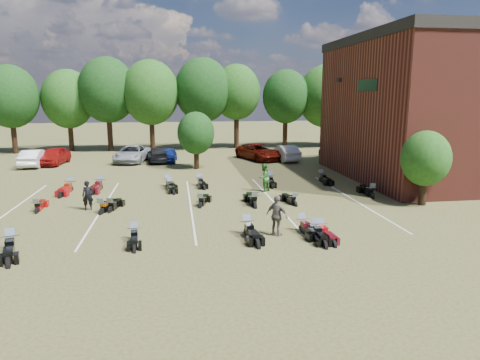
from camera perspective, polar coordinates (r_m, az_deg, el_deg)
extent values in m
plane|color=brown|center=(22.78, 1.24, -4.94)|extent=(160.00, 160.00, 0.00)
imported|color=maroon|center=(43.08, -23.56, 2.96)|extent=(2.40, 4.85, 1.59)
imported|color=silver|center=(42.70, -25.73, 2.67)|extent=(1.69, 4.67, 1.53)
imported|color=#979A9F|center=(42.32, -14.17, 3.42)|extent=(3.55, 6.01, 1.57)
imported|color=black|center=(41.73, -10.97, 3.30)|extent=(2.37, 4.85, 1.36)
imported|color=navy|center=(41.53, -9.58, 3.29)|extent=(1.82, 4.00, 1.33)
imported|color=silver|center=(41.99, 6.07, 3.62)|extent=(2.02, 4.78, 1.53)
imported|color=#560D04|center=(42.40, 2.49, 3.77)|extent=(4.43, 6.19, 1.57)
imported|color=#37383C|center=(43.76, 12.54, 3.70)|extent=(2.22, 5.24, 1.51)
imported|color=black|center=(25.36, -19.63, -1.97)|extent=(0.65, 0.46, 1.67)
imported|color=#2F6D29|center=(28.46, 3.20, 0.32)|extent=(1.17, 1.14, 1.90)
imported|color=#5F5951|center=(19.65, 4.96, -4.76)|extent=(1.12, 1.12, 1.90)
cube|color=black|center=(36.02, 13.07, 12.85)|extent=(0.30, 0.40, 0.30)
cube|color=black|center=(31.45, 16.64, 12.02)|extent=(0.06, 3.00, 0.80)
cylinder|color=black|center=(53.57, -27.48, 5.45)|extent=(0.58, 0.58, 4.08)
ellipsoid|color=#1E4C19|center=(53.40, -27.90, 10.02)|extent=(6.00, 6.00, 6.90)
cylinder|color=black|center=(52.18, -22.26, 5.76)|extent=(0.58, 0.58, 4.08)
ellipsoid|color=#1E4C19|center=(52.00, -22.62, 10.46)|extent=(6.00, 6.00, 6.90)
cylinder|color=black|center=(51.24, -16.79, 6.03)|extent=(0.57, 0.58, 4.08)
ellipsoid|color=#1E4C19|center=(51.05, -17.07, 10.83)|extent=(6.00, 6.00, 6.90)
cylinder|color=black|center=(50.77, -11.17, 6.25)|extent=(0.57, 0.58, 4.08)
ellipsoid|color=#1E4C19|center=(50.58, -11.36, 11.10)|extent=(6.00, 6.00, 6.90)
cylinder|color=black|center=(50.80, -5.49, 6.42)|extent=(0.58, 0.58, 4.08)
ellipsoid|color=#1E4C19|center=(50.61, -5.59, 11.26)|extent=(6.00, 6.00, 6.90)
cylinder|color=black|center=(51.31, 0.13, 6.52)|extent=(0.57, 0.58, 4.08)
ellipsoid|color=#1E4C19|center=(51.12, 0.13, 11.32)|extent=(6.00, 6.00, 6.90)
cylinder|color=black|center=(52.30, 5.59, 6.56)|extent=(0.57, 0.58, 4.08)
ellipsoid|color=#1E4C19|center=(52.12, 5.68, 11.26)|extent=(6.00, 6.00, 6.90)
cylinder|color=black|center=(53.74, 10.80, 6.54)|extent=(0.57, 0.58, 4.08)
ellipsoid|color=#1E4C19|center=(53.56, 10.97, 11.12)|extent=(6.00, 6.00, 6.90)
cylinder|color=black|center=(55.59, 15.70, 6.47)|extent=(0.58, 0.58, 4.08)
ellipsoid|color=#1E4C19|center=(55.42, 15.94, 10.90)|extent=(6.00, 6.00, 6.90)
cylinder|color=black|center=(57.82, 20.25, 6.37)|extent=(0.58, 0.58, 4.08)
ellipsoid|color=#1E4C19|center=(57.65, 20.55, 10.62)|extent=(6.00, 6.00, 6.90)
cylinder|color=black|center=(27.23, 23.20, -1.30)|extent=(0.24, 0.24, 1.71)
sphere|color=#1E4C19|center=(26.91, 23.51, 2.66)|extent=(2.80, 2.80, 2.80)
cylinder|color=black|center=(37.47, -5.83, 2.97)|extent=(0.24, 0.24, 1.90)
sphere|color=#1E4C19|center=(37.22, -5.90, 6.24)|extent=(3.20, 3.20, 3.20)
cube|color=silver|center=(26.99, -28.40, -3.72)|extent=(0.10, 14.00, 0.01)
cube|color=silver|center=(25.71, -17.86, -3.58)|extent=(0.10, 14.00, 0.01)
cube|color=silver|center=(25.36, -6.63, -3.29)|extent=(0.10, 14.00, 0.01)
cube|color=silver|center=(26.00, 4.46, -2.89)|extent=(0.10, 14.00, 0.01)
cube|color=silver|center=(27.54, 14.66, -2.42)|extent=(0.10, 14.00, 0.01)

